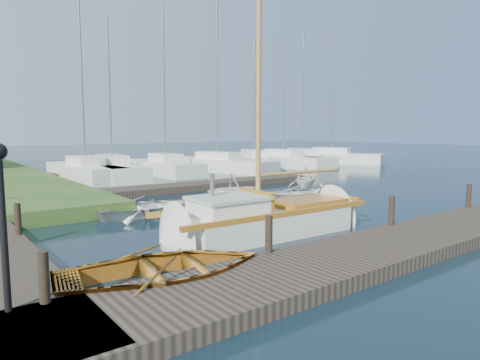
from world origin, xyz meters
TOP-DOWN VIEW (x-y plane):
  - ground at (0.00, 0.00)m, footprint 160.00×160.00m
  - near_dock at (0.00, -6.00)m, footprint 18.00×2.20m
  - far_dock at (2.00, 6.50)m, footprint 14.00×1.60m
  - pontoon at (10.00, 16.00)m, footprint 30.00×1.60m
  - mooring_post_0 at (-7.50, -5.00)m, footprint 0.16×0.16m
  - mooring_post_1 at (-3.00, -5.00)m, footprint 0.16×0.16m
  - mooring_post_2 at (1.50, -5.00)m, footprint 0.16×0.16m
  - mooring_post_3 at (6.00, -5.00)m, footprint 0.16×0.16m
  - mooring_post_4 at (-7.00, 0.00)m, footprint 0.16×0.16m
  - lamp_post at (-8.00, -5.00)m, footprint 0.24×0.24m
  - sailboat at (-1.10, -2.78)m, footprint 7.20×2.18m
  - dinghy at (-5.32, -4.70)m, footprint 4.40×3.52m
  - tender_a at (-2.69, 1.79)m, footprint 3.64×2.72m
  - tender_b at (1.36, 2.14)m, footprint 2.74×2.47m
  - tender_c at (4.15, 0.93)m, footprint 3.71×3.07m
  - tender_d at (6.58, 3.20)m, footprint 3.06×2.98m
  - marina_boat_0 at (-1.00, 13.92)m, footprint 2.62×7.91m
  - marina_boat_1 at (0.75, 14.27)m, footprint 3.20×9.13m
  - marina_boat_2 at (4.15, 13.65)m, footprint 2.29×6.96m
  - marina_boat_3 at (8.26, 13.58)m, footprint 4.34×9.59m
  - marina_boat_4 at (12.35, 14.47)m, footprint 5.63×9.33m
  - marina_boat_5 at (14.80, 13.74)m, footprint 2.46×9.66m
  - marina_boat_6 at (17.22, 14.07)m, footprint 4.78×8.76m
  - marina_boat_7 at (20.86, 13.93)m, footprint 5.71×9.03m

SIDE VIEW (x-z plane):
  - ground at x=0.00m, z-range 0.00..0.00m
  - near_dock at x=0.00m, z-range 0.00..0.30m
  - far_dock at x=2.00m, z-range 0.00..0.30m
  - pontoon at x=10.00m, z-range 0.00..0.30m
  - tender_c at x=4.15m, z-range 0.00..0.67m
  - sailboat at x=-1.10m, z-range -4.57..5.26m
  - tender_a at x=-2.69m, z-range 0.00..0.72m
  - dinghy at x=-5.32m, z-range 0.00..0.81m
  - marina_boat_5 at x=14.80m, z-range -4.41..5.52m
  - marina_boat_1 at x=0.75m, z-range -4.28..5.39m
  - marina_boat_4 at x=12.35m, z-range -4.53..5.65m
  - marina_boat_6 at x=17.22m, z-range -4.90..6.04m
  - marina_boat_7 at x=20.86m, z-range -5.14..6.28m
  - marina_boat_3 at x=8.26m, z-range -5.59..6.74m
  - marina_boat_2 at x=4.15m, z-range -4.92..6.07m
  - marina_boat_0 at x=-1.00m, z-range -5.42..6.58m
  - tender_d at x=6.58m, z-range 0.00..1.23m
  - tender_b at x=1.36m, z-range 0.00..1.29m
  - mooring_post_0 at x=-7.50m, z-range 0.30..1.10m
  - mooring_post_1 at x=-3.00m, z-range 0.30..1.10m
  - mooring_post_2 at x=1.50m, z-range 0.30..1.10m
  - mooring_post_3 at x=6.00m, z-range 0.30..1.10m
  - mooring_post_4 at x=-7.00m, z-range 0.30..1.10m
  - lamp_post at x=-8.00m, z-range 0.65..3.09m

